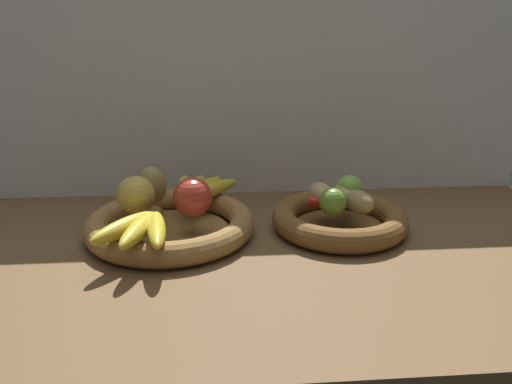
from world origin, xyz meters
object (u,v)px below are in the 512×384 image
at_px(apple_golden_left, 136,195).
at_px(fruit_bowl_left, 171,225).
at_px(pear_brown, 152,186).
at_px(potato_small, 359,202).
at_px(fruit_bowl_right, 339,219).
at_px(banana_bunch_back, 198,188).
at_px(lime_far, 350,189).
at_px(apple_red_right, 193,197).
at_px(potato_back, 344,191).
at_px(potato_large, 340,199).
at_px(potato_oblong, 321,194).
at_px(lime_near, 333,201).
at_px(chili_pepper, 344,205).
at_px(banana_bunch_front, 141,227).

bearing_deg(apple_golden_left, fruit_bowl_left, -4.67).
relative_size(pear_brown, potato_small, 1.15).
xyz_separation_m(fruit_bowl_right, banana_bunch_back, (-0.30, 0.11, 0.04)).
height_order(fruit_bowl_left, lime_far, lime_far).
xyz_separation_m(apple_red_right, potato_back, (0.33, 0.06, -0.02)).
height_order(fruit_bowl_left, potato_large, potato_large).
relative_size(potato_oblong, lime_far, 1.36).
relative_size(pear_brown, lime_near, 1.43).
xyz_separation_m(potato_small, potato_large, (-0.03, 0.03, -0.00)).
bearing_deg(apple_red_right, banana_bunch_back, 87.14).
height_order(apple_red_right, apple_golden_left, apple_red_right).
xyz_separation_m(potato_small, chili_pepper, (-0.03, 0.02, -0.01)).
bearing_deg(banana_bunch_front, banana_bunch_back, 66.85).
xyz_separation_m(banana_bunch_back, lime_far, (0.33, -0.07, 0.01)).
relative_size(pear_brown, potato_oblong, 1.02).
distance_m(fruit_bowl_left, banana_bunch_back, 0.13).
xyz_separation_m(fruit_bowl_left, apple_red_right, (0.05, -0.02, 0.07)).
bearing_deg(potato_back, banana_bunch_back, 168.28).
distance_m(potato_large, potato_back, 0.05).
relative_size(fruit_bowl_right, banana_bunch_front, 1.62).
bearing_deg(apple_red_right, potato_large, 3.15).
bearing_deg(potato_oblong, apple_golden_left, -176.81).
bearing_deg(lime_far, lime_near, -125.84).
distance_m(banana_bunch_back, chili_pepper, 0.33).
xyz_separation_m(fruit_bowl_right, banana_bunch_front, (-0.40, -0.12, 0.04)).
relative_size(banana_bunch_front, potato_large, 2.42).
bearing_deg(lime_far, pear_brown, 177.32).
relative_size(fruit_bowl_right, apple_golden_left, 3.70).
height_order(banana_bunch_back, lime_far, lime_far).
height_order(apple_golden_left, potato_large, apple_golden_left).
height_order(apple_golden_left, potato_oblong, apple_golden_left).
bearing_deg(fruit_bowl_right, apple_golden_left, 179.26).
height_order(apple_red_right, banana_bunch_front, apple_red_right).
distance_m(pear_brown, potato_back, 0.42).
xyz_separation_m(banana_bunch_back, potato_small, (0.33, -0.14, 0.01)).
bearing_deg(apple_golden_left, potato_small, -4.59).
xyz_separation_m(fruit_bowl_left, apple_golden_left, (-0.07, 0.01, 0.07)).
xyz_separation_m(apple_red_right, potato_small, (0.34, -0.01, -0.02)).
bearing_deg(potato_oblong, lime_far, 9.25).
relative_size(potato_small, lime_near, 1.24).
bearing_deg(pear_brown, banana_bunch_front, -90.22).
xyz_separation_m(banana_bunch_back, potato_oblong, (0.27, -0.08, 0.01)).
relative_size(banana_bunch_front, potato_oblong, 2.20).
distance_m(apple_golden_left, banana_bunch_back, 0.16).
distance_m(potato_back, potato_oblong, 0.06).
xyz_separation_m(potato_small, potato_back, (-0.01, 0.07, -0.00)).
relative_size(potato_small, potato_large, 0.97).
xyz_separation_m(pear_brown, banana_bunch_front, (-0.00, -0.17, -0.02)).
bearing_deg(chili_pepper, fruit_bowl_right, 127.32).
distance_m(fruit_bowl_left, chili_pepper, 0.36).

